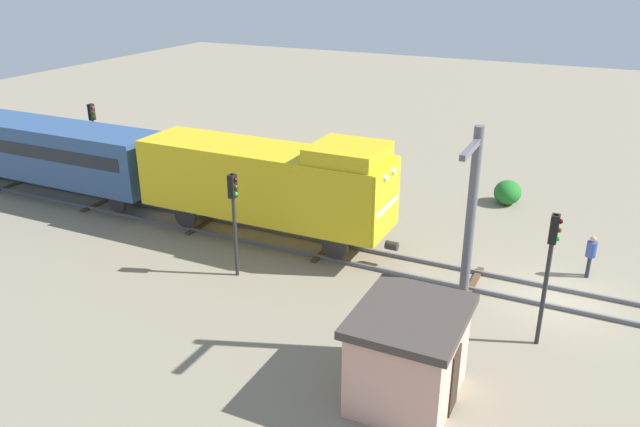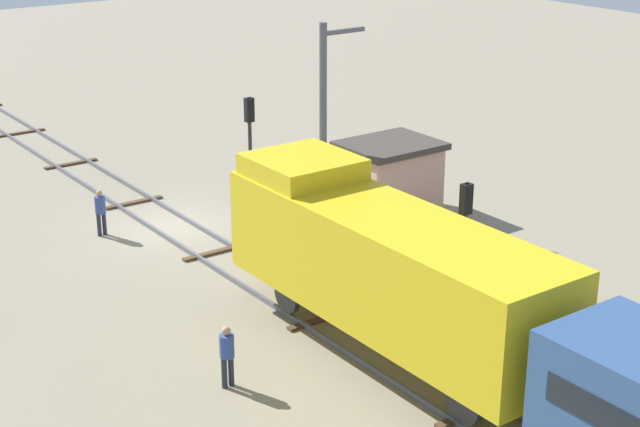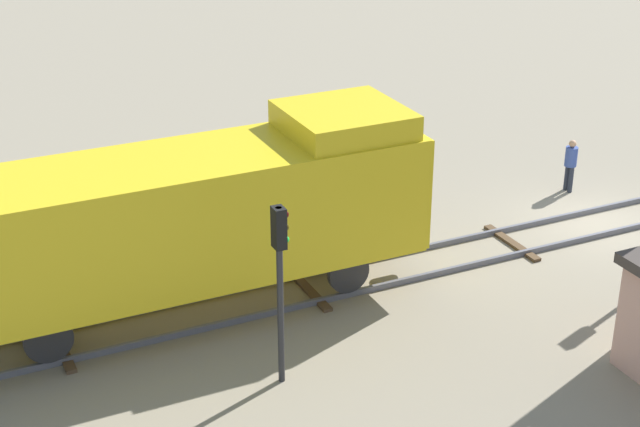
# 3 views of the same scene
# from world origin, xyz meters

# --- Properties ---
(ground_plane) EXTENTS (113.06, 113.06, 0.00)m
(ground_plane) POSITION_xyz_m (0.00, 0.00, 0.00)
(ground_plane) COLOR gray
(railway_track) EXTENTS (2.40, 75.37, 0.16)m
(railway_track) POSITION_xyz_m (0.00, 0.00, 0.07)
(railway_track) COLOR #595960
(railway_track) RESTS_ON ground
(locomotive) EXTENTS (2.90, 11.60, 4.60)m
(locomotive) POSITION_xyz_m (0.00, 12.11, 2.77)
(locomotive) COLOR gold
(locomotive) RESTS_ON railway_track
(traffic_signal_near) EXTENTS (0.32, 0.34, 4.46)m
(traffic_signal_near) POSITION_xyz_m (-3.20, 0.41, 3.09)
(traffic_signal_near) COLOR #262628
(traffic_signal_near) RESTS_ON ground
(traffic_signal_mid) EXTENTS (0.32, 0.34, 4.13)m
(traffic_signal_mid) POSITION_xyz_m (-3.40, 11.61, 2.88)
(traffic_signal_mid) COLOR #262628
(traffic_signal_mid) RESTS_ON ground
(worker_near_track) EXTENTS (0.38, 0.38, 1.70)m
(worker_near_track) POSITION_xyz_m (2.40, -0.70, 1.00)
(worker_near_track) COLOR #262B38
(worker_near_track) RESTS_ON ground
(worker_by_signal) EXTENTS (0.38, 0.38, 1.70)m
(worker_by_signal) POSITION_xyz_m (4.20, 11.08, 1.00)
(worker_by_signal) COLOR #262B38
(worker_by_signal) RESTS_ON ground
(catenary_mast) EXTENTS (1.94, 0.28, 7.31)m
(catenary_mast) POSITION_xyz_m (-5.07, 2.54, 3.90)
(catenary_mast) COLOR #595960
(catenary_mast) RESTS_ON ground
(relay_hut) EXTENTS (3.50, 2.90, 2.74)m
(relay_hut) POSITION_xyz_m (-7.50, 3.37, 1.39)
(relay_hut) COLOR #D19E8C
(relay_hut) RESTS_ON ground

